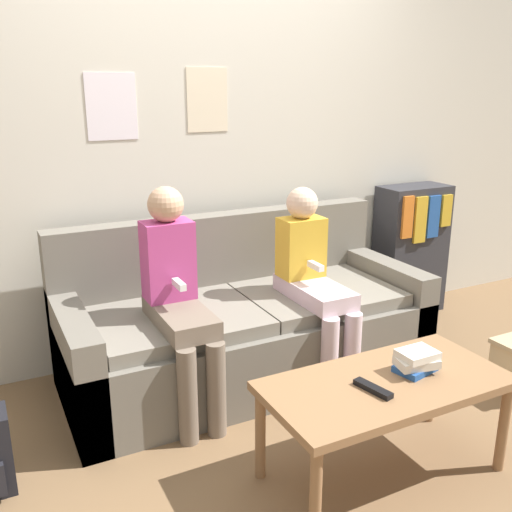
# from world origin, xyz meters

# --- Properties ---
(ground_plane) EXTENTS (10.00, 10.00, 0.00)m
(ground_plane) POSITION_xyz_m (0.00, 0.00, 0.00)
(ground_plane) COLOR brown
(wall_back) EXTENTS (8.00, 0.06, 2.60)m
(wall_back) POSITION_xyz_m (-0.00, 1.04, 1.30)
(wall_back) COLOR beige
(wall_back) RESTS_ON ground_plane
(couch) EXTENTS (1.99, 0.83, 0.87)m
(couch) POSITION_xyz_m (0.00, 0.54, 0.28)
(couch) COLOR #6B665B
(couch) RESTS_ON ground_plane
(coffee_table) EXTENTS (1.01, 0.50, 0.43)m
(coffee_table) POSITION_xyz_m (0.13, -0.52, 0.39)
(coffee_table) COLOR #8E6642
(coffee_table) RESTS_ON ground_plane
(person_left) EXTENTS (0.24, 0.57, 1.12)m
(person_left) POSITION_xyz_m (-0.45, 0.34, 0.62)
(person_left) COLOR #756656
(person_left) RESTS_ON ground_plane
(person_right) EXTENTS (0.24, 0.57, 1.06)m
(person_right) POSITION_xyz_m (0.31, 0.33, 0.59)
(person_right) COLOR silver
(person_right) RESTS_ON ground_plane
(tv_remote) EXTENTS (0.08, 0.17, 0.02)m
(tv_remote) POSITION_xyz_m (0.02, -0.56, 0.45)
(tv_remote) COLOR black
(tv_remote) RESTS_ON coffee_table
(book_stack) EXTENTS (0.19, 0.15, 0.10)m
(book_stack) POSITION_xyz_m (0.28, -0.52, 0.48)
(book_stack) COLOR #23519E
(book_stack) RESTS_ON coffee_table
(bookshelf) EXTENTS (0.50, 0.27, 0.91)m
(bookshelf) POSITION_xyz_m (1.47, 0.86, 0.46)
(bookshelf) COLOR #2D2D33
(bookshelf) RESTS_ON ground_plane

